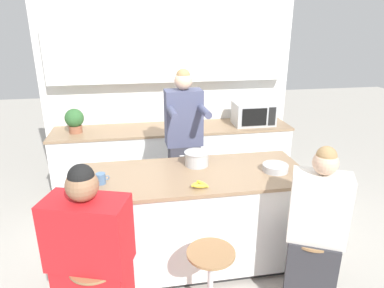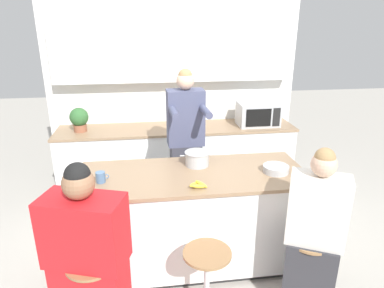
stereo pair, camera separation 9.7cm
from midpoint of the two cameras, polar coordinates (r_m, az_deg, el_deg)
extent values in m
plane|color=#B2ADA3|center=(3.53, -0.60, -18.73)|extent=(16.00, 16.00, 0.00)
cube|color=silver|center=(4.71, -4.36, 9.38)|extent=(3.33, 0.06, 2.70)
cube|color=white|center=(4.53, -4.38, 15.04)|extent=(3.07, 0.16, 0.75)
cube|color=white|center=(4.64, -3.65, -2.66)|extent=(3.07, 0.60, 0.86)
cube|color=#937556|center=(4.49, -3.77, 2.57)|extent=(3.10, 0.63, 0.03)
cube|color=black|center=(3.52, -0.60, -18.35)|extent=(1.91, 0.69, 0.06)
cube|color=white|center=(3.26, -0.63, -12.14)|extent=(1.99, 0.77, 0.84)
cube|color=#937556|center=(3.05, -0.66, -5.21)|extent=(2.03, 0.81, 0.03)
cylinder|color=#997047|center=(2.57, -16.98, -18.85)|extent=(0.35, 0.35, 0.02)
cylinder|color=#B7BABC|center=(2.78, 1.96, -22.84)|extent=(0.04, 0.04, 0.61)
cylinder|color=#997047|center=(2.58, 2.05, -17.72)|extent=(0.35, 0.35, 0.02)
cylinder|color=#B7BABC|center=(3.05, 17.76, -19.45)|extent=(0.04, 0.04, 0.61)
cylinder|color=#997047|center=(2.87, 18.44, -14.57)|extent=(0.35, 0.35, 0.02)
cube|color=#383842|center=(3.82, -2.05, -6.86)|extent=(0.33, 0.23, 0.97)
cube|color=#474C6B|center=(3.54, -2.20, 4.40)|extent=(0.39, 0.23, 0.58)
cylinder|color=#474C6B|center=(3.23, -4.10, 5.16)|extent=(0.08, 0.32, 0.07)
cylinder|color=#474C6B|center=(3.28, 1.24, 5.46)|extent=(0.08, 0.32, 0.07)
sphere|color=#DBB293|center=(3.46, -2.29, 10.47)|extent=(0.19, 0.19, 0.18)
sphere|color=#A37F51|center=(3.45, -2.30, 11.29)|extent=(0.15, 0.15, 0.14)
cube|color=red|center=(2.45, -18.10, -13.90)|extent=(0.61, 0.44, 0.49)
sphere|color=#936B4C|center=(2.28, -19.04, -6.54)|extent=(0.26, 0.26, 0.21)
sphere|color=black|center=(2.25, -19.20, -5.22)|extent=(0.21, 0.21, 0.17)
cube|color=#333338|center=(3.03, 18.08, -19.75)|extent=(0.45, 0.40, 0.64)
cube|color=silver|center=(2.70, 19.43, -9.99)|extent=(0.47, 0.38, 0.54)
sphere|color=#DBB293|center=(2.55, 20.35, -2.95)|extent=(0.24, 0.24, 0.18)
sphere|color=#A37F51|center=(2.53, 20.48, -1.91)|extent=(0.19, 0.19, 0.14)
cylinder|color=#B7BABC|center=(3.19, -0.09, -2.51)|extent=(0.22, 0.22, 0.12)
cylinder|color=#B7BABC|center=(3.16, -0.09, -1.40)|extent=(0.23, 0.23, 0.01)
cylinder|color=#B7BABC|center=(3.16, -2.50, -2.00)|extent=(0.05, 0.01, 0.01)
cylinder|color=#B7BABC|center=(3.20, 2.30, -1.69)|extent=(0.05, 0.01, 0.01)
cylinder|color=#B7BABC|center=(3.16, 12.86, -3.88)|extent=(0.23, 0.23, 0.06)
cylinder|color=#4C7099|center=(2.96, -15.87, -5.57)|extent=(0.08, 0.08, 0.09)
torus|color=#4C7099|center=(2.95, -14.88, -5.44)|extent=(0.04, 0.01, 0.04)
ellipsoid|color=yellow|center=(2.76, 0.26, -7.06)|extent=(0.13, 0.05, 0.06)
ellipsoid|color=yellow|center=(2.79, -0.53, -6.78)|extent=(0.10, 0.12, 0.06)
ellipsoid|color=yellow|center=(2.80, 0.79, -6.67)|extent=(0.11, 0.11, 0.06)
cube|color=#B2B5B7|center=(4.64, 9.62, 5.01)|extent=(0.53, 0.34, 0.30)
cube|color=black|center=(4.46, 9.76, 4.41)|extent=(0.33, 0.01, 0.23)
cube|color=black|center=(4.55, 12.61, 4.51)|extent=(0.10, 0.01, 0.24)
cylinder|color=#93563D|center=(4.52, -19.41, 2.37)|extent=(0.16, 0.16, 0.09)
sphere|color=#336633|center=(4.48, -19.62, 4.10)|extent=(0.23, 0.23, 0.23)
camera|label=1|loc=(0.05, -90.92, -0.34)|focal=32.00mm
camera|label=2|loc=(0.05, 89.08, 0.34)|focal=32.00mm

